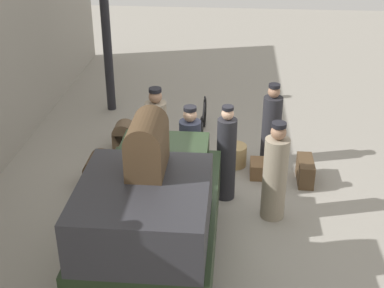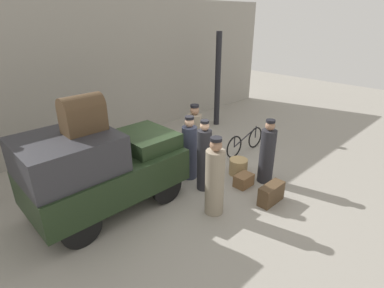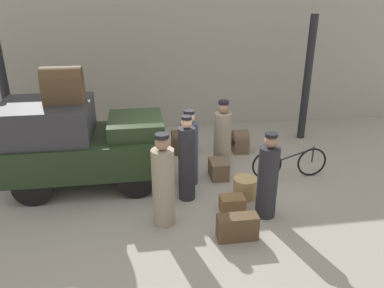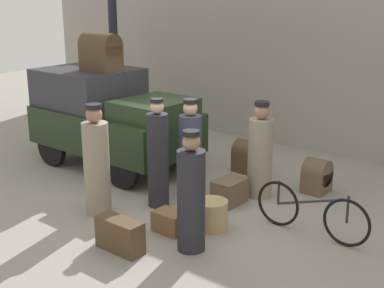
{
  "view_description": "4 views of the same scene",
  "coord_description": "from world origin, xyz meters",
  "views": [
    {
      "loc": [
        -8.28,
        -0.53,
        5.33
      ],
      "look_at": [
        0.2,
        0.2,
        0.95
      ],
      "focal_mm": 50.0,
      "sensor_mm": 36.0,
      "label": 1
    },
    {
      "loc": [
        -4.69,
        -4.84,
        4.02
      ],
      "look_at": [
        0.2,
        0.2,
        0.95
      ],
      "focal_mm": 28.0,
      "sensor_mm": 36.0,
      "label": 2
    },
    {
      "loc": [
        -0.91,
        -7.18,
        4.02
      ],
      "look_at": [
        0.2,
        0.2,
        0.95
      ],
      "focal_mm": 35.0,
      "sensor_mm": 36.0,
      "label": 3
    },
    {
      "loc": [
        5.62,
        -6.42,
        3.43
      ],
      "look_at": [
        0.2,
        0.2,
        0.95
      ],
      "focal_mm": 50.0,
      "sensor_mm": 36.0,
      "label": 4
    }
  ],
  "objects": [
    {
      "name": "wicker_basket",
      "position": [
        1.2,
        -0.57,
        0.22
      ],
      "size": [
        0.49,
        0.49,
        0.43
      ],
      "color": "tan",
      "rests_on": "ground"
    },
    {
      "name": "bicycle",
      "position": [
        2.45,
        0.15,
        0.36
      ],
      "size": [
        1.78,
        0.04,
        0.74
      ],
      "color": "black",
      "rests_on": "ground"
    },
    {
      "name": "conductor_in_dark_uniform",
      "position": [
        -0.0,
        -0.42,
        0.83
      ],
      "size": [
        0.34,
        0.34,
        1.79
      ],
      "color": "#232328",
      "rests_on": "ground"
    },
    {
      "name": "suitcase_tan_flat",
      "position": [
        0.22,
        1.96,
        0.3
      ],
      "size": [
        0.59,
        0.46,
        0.62
      ],
      "color": "#4C3823",
      "rests_on": "ground"
    },
    {
      "name": "suitcase_black_upright",
      "position": [
        1.73,
        1.78,
        0.29
      ],
      "size": [
        0.4,
        0.47,
        0.61
      ],
      "color": "brown",
      "rests_on": "ground"
    },
    {
      "name": "trunk_on_truck_roof",
      "position": [
        -2.38,
        0.55,
        2.27
      ],
      "size": [
        0.8,
        0.46,
        0.73
      ],
      "color": "#4C3823",
      "rests_on": "truck"
    },
    {
      "name": "truck",
      "position": [
        -2.2,
        0.55,
        1.03
      ],
      "size": [
        3.3,
        1.77,
        1.9
      ],
      "color": "black",
      "rests_on": "ground"
    },
    {
      "name": "ground_plane",
      "position": [
        0.0,
        0.0,
        0.0
      ],
      "size": [
        30.0,
        30.0,
        0.0
      ],
      "primitive_type": "plane",
      "color": "gray"
    },
    {
      "name": "trunk_wicker_pale",
      "position": [
        0.81,
        -1.05,
        0.15
      ],
      "size": [
        0.47,
        0.33,
        0.31
      ],
      "color": "brown",
      "rests_on": "ground"
    },
    {
      "name": "porter_with_bicycle",
      "position": [
        -0.54,
        -1.25,
        0.81
      ],
      "size": [
        0.41,
        0.41,
        1.77
      ],
      "color": "gray",
      "rests_on": "ground"
    },
    {
      "name": "porter_carrying_trunk",
      "position": [
        0.14,
        0.23,
        0.78
      ],
      "size": [
        0.39,
        0.39,
        1.7
      ],
      "color": "#33384C",
      "rests_on": "ground"
    },
    {
      "name": "trunk_umber_medium",
      "position": [
        0.67,
        -1.92,
        0.23
      ],
      "size": [
        0.71,
        0.28,
        0.46
      ],
      "color": "#4C3823",
      "rests_on": "ground"
    },
    {
      "name": "canopy_pillar_right",
      "position": [
        3.79,
        2.52,
        1.73
      ],
      "size": [
        0.21,
        0.21,
        3.46
      ],
      "color": "black",
      "rests_on": "ground"
    },
    {
      "name": "porter_lifting_near_truck",
      "position": [
        1.06,
        0.97,
        0.75
      ],
      "size": [
        0.42,
        0.42,
        1.66
      ],
      "color": "gray",
      "rests_on": "ground"
    },
    {
      "name": "trunk_large_brown",
      "position": [
        0.85,
        0.39,
        0.21
      ],
      "size": [
        0.4,
        0.56,
        0.41
      ],
      "color": "brown",
      "rests_on": "ground"
    },
    {
      "name": "station_building_facade",
      "position": [
        0.0,
        4.08,
        2.25
      ],
      "size": [
        16.0,
        0.15,
        4.5
      ],
      "color": "gray",
      "rests_on": "ground"
    },
    {
      "name": "porter_standing_middle",
      "position": [
        1.4,
        -1.28,
        0.77
      ],
      "size": [
        0.38,
        0.38,
        1.68
      ],
      "color": "#232328",
      "rests_on": "ground"
    }
  ]
}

